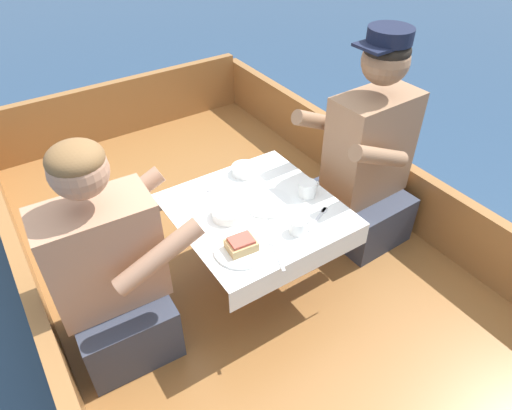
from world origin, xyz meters
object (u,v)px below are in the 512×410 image
(person_port, at_px, (111,274))
(person_starboard, at_px, (366,163))
(coffee_cup_starboard, at_px, (307,189))
(coffee_cup_port, at_px, (298,226))
(sandwich, at_px, (241,244))

(person_port, bearing_deg, person_starboard, 0.97)
(person_starboard, relative_size, coffee_cup_starboard, 10.17)
(person_port, relative_size, coffee_cup_port, 10.01)
(person_starboard, height_order, sandwich, person_starboard)
(person_port, height_order, coffee_cup_port, person_port)
(person_starboard, distance_m, sandwich, 0.83)
(sandwich, xyz_separation_m, coffee_cup_port, (0.24, -0.03, -0.00))
(person_port, relative_size, person_starboard, 0.88)
(person_port, height_order, person_starboard, person_starboard)
(coffee_cup_port, bearing_deg, sandwich, 172.27)
(sandwich, relative_size, coffee_cup_starboard, 1.11)
(person_port, relative_size, coffee_cup_starboard, 8.94)
(coffee_cup_port, relative_size, coffee_cup_starboard, 0.89)
(coffee_cup_port, distance_m, coffee_cup_starboard, 0.25)
(person_port, distance_m, coffee_cup_starboard, 0.88)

